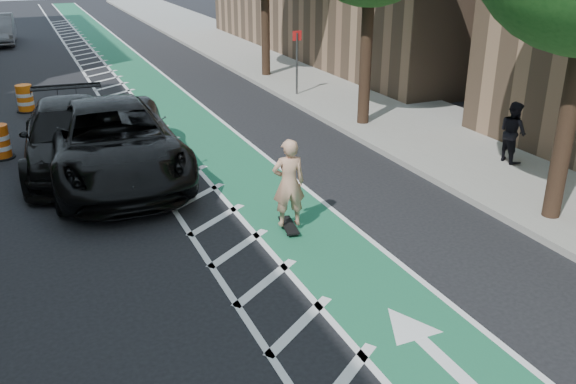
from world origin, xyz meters
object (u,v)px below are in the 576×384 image
suv_far (71,136)px  barrel_a (0,143)px  skateboarder (289,183)px  suv_near (113,142)px

suv_far → barrel_a: (-1.74, 1.50, -0.39)m
skateboarder → suv_near: bearing=-48.9°
skateboarder → barrel_a: size_ratio=1.97×
skateboarder → suv_far: (-3.60, 5.74, -0.20)m
barrel_a → skateboarder: bearing=-53.6°
barrel_a → suv_near: bearing=-46.1°
suv_near → suv_far: (-0.89, 1.23, -0.09)m
suv_near → barrel_a: size_ratio=7.17×
skateboarder → barrel_a: 9.02m
barrel_a → suv_far: bearing=-40.7°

